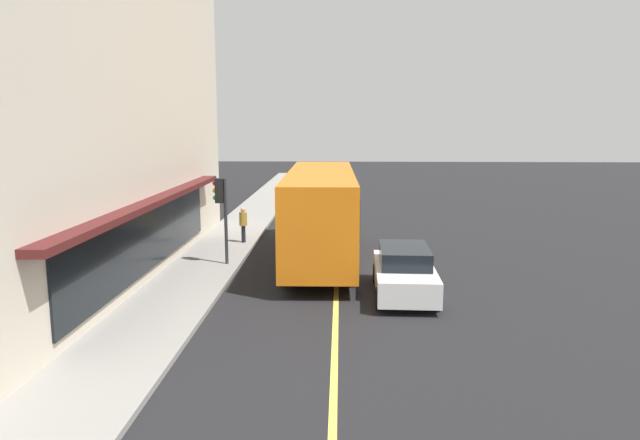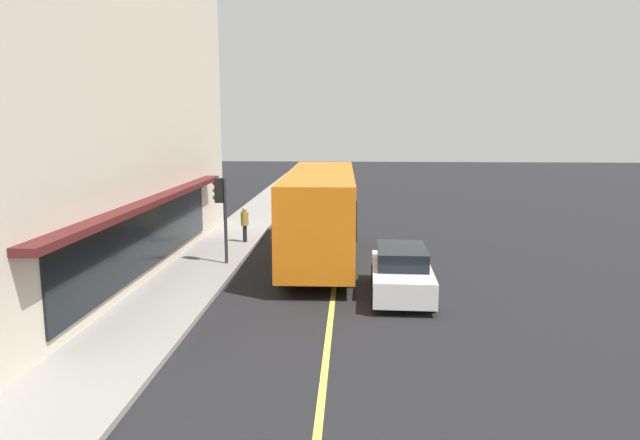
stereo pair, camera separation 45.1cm
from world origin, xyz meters
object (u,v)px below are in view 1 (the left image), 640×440
Objects in this scene: car_white at (404,272)px; pedestrian_waiting at (243,222)px; bus at (321,210)px; traffic_light at (221,200)px.

pedestrian_waiting is at bearing 41.07° from car_white.
bus is 3.49× the size of traffic_light.
traffic_light is 7.42m from car_white.
bus reaches higher than pedestrian_waiting.
traffic_light is (-1.38, 3.63, 0.55)m from bus.
bus is 2.57× the size of car_white.
bus is 3.92m from traffic_light.
pedestrian_waiting is at bearing -1.97° from traffic_light.
pedestrian_waiting is at bearing 53.99° from bus.
traffic_light is 2.06× the size of pedestrian_waiting.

